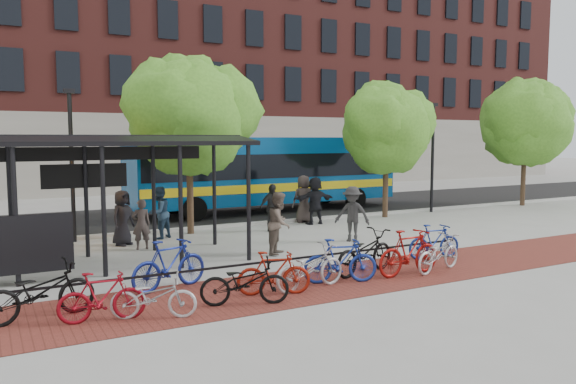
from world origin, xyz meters
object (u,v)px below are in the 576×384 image
bike_11 (434,241)px  bike_9 (409,252)px  pedestrian_2 (159,213)px  pedestrian_6 (304,199)px  bus_shelter (47,158)px  tree_c (387,125)px  bike_4 (245,282)px  pedestrian_4 (272,208)px  bike_3 (169,264)px  pedestrian_1 (141,224)px  lamp_post_left (72,161)px  pedestrian_5 (315,201)px  pedestrian_8 (279,223)px  bus (267,169)px  bike_10 (438,253)px  tree_d (526,119)px  tree_b (191,112)px  pedestrian_9 (352,214)px  lamp_post_right (433,154)px  bike_7 (340,261)px  bike_8 (364,252)px  bike_1 (102,297)px  bike_5 (274,273)px  bike_0 (39,292)px  bike_6 (310,267)px  pedestrian_0 (122,218)px  bike_2 (154,297)px

bike_11 → bike_9: bearing=130.2°
pedestrian_2 → pedestrian_6: bearing=156.7°
bus_shelter → tree_c: size_ratio=1.79×
bike_4 → pedestrian_4: 9.42m
bike_3 → pedestrian_1: 5.10m
lamp_post_left → pedestrian_5: 9.38m
pedestrian_6 → bus_shelter: bearing=27.9°
bike_3 → pedestrian_8: pedestrian_8 is taller
bike_11 → pedestrian_8: (-3.65, 2.75, 0.44)m
bus → bike_4: 15.21m
bike_10 → pedestrian_8: 4.80m
bus_shelter → tree_d: bearing=9.4°
tree_d → bike_9: size_ratio=3.29×
bike_9 → pedestrian_8: (-1.66, 3.95, 0.35)m
tree_b → pedestrian_6: bearing=3.8°
bike_11 → pedestrian_9: pedestrian_9 is taller
pedestrian_2 → pedestrian_5: 6.49m
lamp_post_right → bike_7: bearing=-141.5°
bike_8 → bus: bearing=-30.6°
lamp_post_left → pedestrian_2: (2.70, -0.81, -1.84)m
lamp_post_right → pedestrian_6: lamp_post_right is taller
pedestrian_4 → bike_7: bearing=-108.9°
bike_1 → pedestrian_1: size_ratio=1.03×
bike_7 → pedestrian_1: (-3.18, 6.47, 0.24)m
bike_9 → tree_c: bearing=-38.6°
bike_5 → pedestrian_1: (-1.30, 6.62, 0.30)m
pedestrian_5 → bike_10: bearing=84.5°
lamp_post_right → bus: (-6.73, 3.95, -0.72)m
bike_7 → tree_b: bearing=24.5°
tree_b → bike_9: 9.99m
bike_0 → bike_4: size_ratio=1.13×
bike_3 → bike_6: 3.26m
pedestrian_1 → tree_b: bearing=-133.2°
lamp_post_left → bike_5: lamp_post_left is taller
pedestrian_4 → pedestrian_0: bearing=177.4°
lamp_post_left → pedestrian_4: size_ratio=2.87×
bike_9 → bike_10: bearing=-95.8°
tree_d → pedestrian_4: tree_d is taller
pedestrian_2 → bike_11: bearing=99.7°
tree_b → bike_2: (-3.91, -9.10, -4.02)m
tree_d → pedestrian_6: size_ratio=3.33×
tree_d → lamp_post_right: (-6.10, 0.25, -1.72)m
pedestrian_0 → pedestrian_1: bearing=-106.2°
pedestrian_4 → pedestrian_9: size_ratio=0.95×
lamp_post_left → bus: size_ratio=0.39×
bike_1 → pedestrian_4: pedestrian_4 is taller
bike_8 → pedestrian_8: size_ratio=1.15×
bike_2 → bike_11: (8.64, 1.50, 0.07)m
bike_1 → lamp_post_left: bearing=3.9°
bike_7 → pedestrian_5: pedestrian_5 is taller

